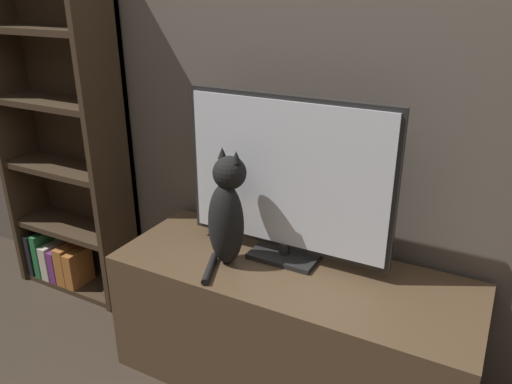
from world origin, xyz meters
The scene contains 5 objects.
wall_back centered at (0.00, 1.22, 1.30)m, with size 4.80×0.05×2.60m.
tv_stand centered at (0.00, 0.91, 0.27)m, with size 1.42×0.53×0.54m.
tv centered at (-0.06, 0.99, 0.88)m, with size 0.84×0.16×0.66m.
cat centered at (-0.25, 0.86, 0.76)m, with size 0.17×0.29×0.47m.
bookshelf centered at (-1.36, 1.09, 0.78)m, with size 0.68×0.28×1.73m.
Camera 1 is at (0.67, -0.62, 1.57)m, focal length 35.00 mm.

